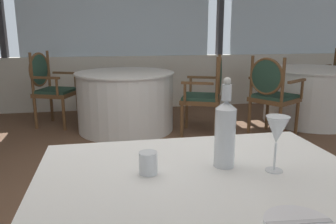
# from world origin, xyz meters

# --- Properties ---
(window_wall_far) EXTENTS (10.68, 0.14, 2.83)m
(window_wall_far) POSITION_xyz_m (0.00, 3.50, 1.13)
(window_wall_far) COLOR silver
(window_wall_far) RESTS_ON ground_plane
(side_plate) EXTENTS (0.18, 0.18, 0.01)m
(side_plate) POSITION_xyz_m (0.27, -1.26, 0.75)
(side_plate) COLOR white
(side_plate) RESTS_ON foreground_table
(butter_knife) EXTENTS (0.18, 0.03, 0.00)m
(butter_knife) POSITION_xyz_m (0.27, -1.26, 0.75)
(butter_knife) COLOR silver
(butter_knife) RESTS_ON foreground_table
(water_bottle) EXTENTS (0.08, 0.08, 0.34)m
(water_bottle) POSITION_xyz_m (0.22, -0.83, 0.88)
(water_bottle) COLOR white
(water_bottle) RESTS_ON foreground_table
(wine_glass) EXTENTS (0.08, 0.08, 0.21)m
(wine_glass) POSITION_xyz_m (0.38, -0.91, 0.89)
(wine_glass) COLOR white
(wine_glass) RESTS_ON foreground_table
(water_tumbler) EXTENTS (0.07, 0.07, 0.08)m
(water_tumbler) POSITION_xyz_m (-0.07, -0.85, 0.78)
(water_tumbler) COLOR white
(water_tumbler) RESTS_ON foreground_table
(background_table_0) EXTENTS (1.24, 1.24, 0.74)m
(background_table_0) POSITION_xyz_m (0.03, 2.25, 0.37)
(background_table_0) COLOR white
(background_table_0) RESTS_ON ground_plane
(dining_chair_0_0) EXTENTS (0.60, 0.63, 0.96)m
(dining_chair_0_0) POSITION_xyz_m (1.00, 1.86, 0.55)
(dining_chair_0_0) COLOR brown
(dining_chair_0_0) RESTS_ON ground_plane
(dining_chair_0_1) EXTENTS (0.60, 0.63, 0.98)m
(dining_chair_0_1) POSITION_xyz_m (-0.95, 2.64, 0.57)
(dining_chair_0_1) COLOR brown
(dining_chair_0_1) RESTS_ON ground_plane
(background_table_1) EXTENTS (1.30, 1.30, 0.74)m
(background_table_1) POSITION_xyz_m (2.59, 2.17, 0.37)
(background_table_1) COLOR white
(background_table_1) RESTS_ON ground_plane
(dining_chair_1_1) EXTENTS (0.63, 0.65, 0.96)m
(dining_chair_1_1) POSITION_xyz_m (1.68, 1.60, 0.57)
(dining_chair_1_1) COLOR brown
(dining_chair_1_1) RESTS_ON ground_plane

